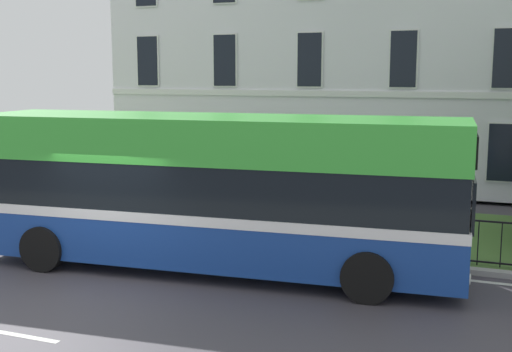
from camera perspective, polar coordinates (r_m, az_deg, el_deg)
name	(u,v)px	position (r m, az deg, el deg)	size (l,w,h in m)	color
ground_plane	(109,281)	(13.53, -12.74, -8.93)	(60.00, 56.00, 0.18)	#433F47
georgian_townhouse	(385,24)	(27.12, 11.27, 12.92)	(18.93, 10.94, 11.76)	white
iron_verge_railing	(283,225)	(15.14, 2.41, -4.29)	(15.82, 0.04, 0.97)	black
single_decker_bus	(214,190)	(13.56, -3.74, -1.22)	(10.40, 3.19, 3.23)	navy
litter_bin	(180,209)	(16.75, -6.71, -2.85)	(0.53, 0.53, 1.11)	#4C4742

